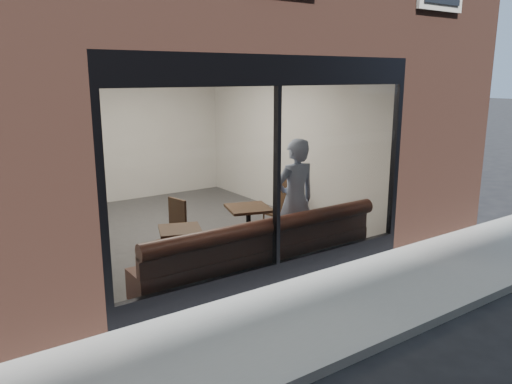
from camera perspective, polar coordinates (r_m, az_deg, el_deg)
ground at (r=6.05m, az=14.57°, el=-16.32°), size 120.00×120.00×0.00m
sidewalk_near at (r=6.65m, az=7.90°, el=-13.09°), size 40.00×2.00×0.01m
kerb_near at (r=5.99m, az=14.98°, el=-15.99°), size 40.00×0.10×0.12m
host_building_pier_right at (r=13.85m, az=-0.11°, el=7.66°), size 2.50×12.00×3.20m
host_building_backfill at (r=14.97m, az=-18.93°, el=7.37°), size 5.00×6.00×3.20m
cafe_floor at (r=9.74m, az=-8.25°, el=-4.37°), size 6.00×6.00×0.00m
cafe_ceiling at (r=9.29m, az=-8.91°, el=14.61°), size 6.00×6.00×0.00m
cafe_wall_back at (r=12.12m, az=-14.91°, el=6.43°), size 5.00×0.00×5.00m
cafe_wall_left at (r=8.60m, az=-23.61°, el=3.15°), size 0.00×6.00×6.00m
cafe_wall_right at (r=10.71m, az=3.51°, el=6.01°), size 0.00×6.00×6.00m
storefront_kick at (r=7.32m, az=2.30°, el=-9.19°), size 5.00×0.10×0.30m
storefront_header at (r=6.77m, az=2.53°, el=13.72°), size 5.00×0.10×0.40m
storefront_mullion at (r=6.91m, az=2.41°, el=1.61°), size 0.06×0.10×2.50m
storefront_glass at (r=6.89m, az=2.56°, el=1.57°), size 4.80×0.00×4.80m
banquette at (r=7.59m, az=0.47°, el=-7.72°), size 4.00×0.55×0.45m
person at (r=7.98m, az=4.49°, el=-0.95°), size 0.75×0.52×1.98m
cafe_table_left at (r=7.37m, az=-8.67°, el=-4.29°), size 0.77×0.77×0.04m
cafe_table_right at (r=8.46m, az=-0.87°, el=-1.86°), size 0.87×0.87×0.04m
cafe_chair_left at (r=8.42m, az=-9.87°, el=-5.68°), size 0.51×0.51×0.04m
cafe_chair_right at (r=10.06m, az=2.34°, el=-2.36°), size 0.51×0.51×0.04m
wall_poster at (r=7.50m, az=-21.35°, el=0.51°), size 0.02×0.58×0.78m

